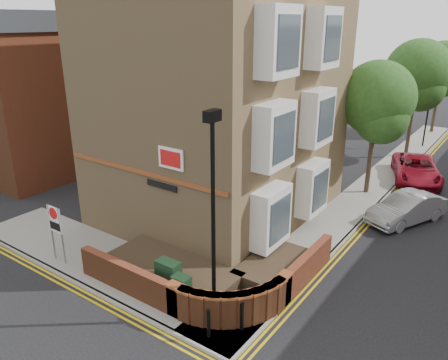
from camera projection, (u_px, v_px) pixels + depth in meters
The scene contains 22 objects.
ground at pixel (148, 321), 13.20m from camera, with size 120.00×120.00×0.00m, color black.
pavement_corner at pixel (109, 263), 16.22m from camera, with size 13.00×3.00×0.12m, color gray.
pavement_main at pixel (378, 182), 24.34m from camera, with size 2.00×32.00×0.12m, color gray.
kerb_side at pixel (75, 281), 15.08m from camera, with size 13.00×0.15×0.12m, color gray.
kerb_main_near at pixel (396, 185), 23.80m from camera, with size 0.15×32.00×0.12m, color gray.
yellow_lines_side at pixel (69, 286), 14.90m from camera, with size 13.00×0.28×0.01m, color gold.
yellow_lines_main at pixel (401, 187), 23.68m from camera, with size 0.28×32.00×0.01m, color gold.
corner_building at pixel (224, 78), 18.71m from camera, with size 8.95×10.40×13.60m.
garden_wall at pixel (199, 283), 15.11m from camera, with size 6.80×6.00×1.20m, color brown, non-canonical shape.
lamppost at pixel (213, 220), 12.09m from camera, with size 0.25×0.50×6.30m.
utility_cabinet_large at pixel (169, 278), 14.11m from camera, with size 0.80×0.45×1.20m, color black.
utility_cabinet_small at pixel (182, 292), 13.46m from camera, with size 0.55×0.40×1.10m, color black.
bollard_near at pixel (208, 323), 12.22m from camera, with size 0.11×0.11×0.90m, color black.
bollard_far at pixel (242, 316), 12.51m from camera, with size 0.11×0.11×0.90m, color black.
zone_sign at pixel (55, 224), 15.72m from camera, with size 0.72×0.07×2.20m.
side_building at pixel (57, 92), 25.89m from camera, with size 6.40×10.40×9.00m.
tree_near at pixel (377, 104), 21.24m from camera, with size 3.64×3.65×6.70m.
tree_mid at pixel (417, 77), 27.19m from camera, with size 4.03×4.03×7.42m.
tree_far at pixel (442, 70), 33.42m from camera, with size 3.81×3.81×7.00m.
traffic_light_assembly at pixel (428, 109), 30.07m from camera, with size 0.20×0.16×4.20m.
silver_car_near at pixel (407, 208), 19.45m from camera, with size 1.38×3.96×1.30m, color gray.
red_car_main at pixel (416, 169), 24.45m from camera, with size 2.30×4.98×1.38m, color maroon.
Camera 1 is at (8.18, -7.57, 8.57)m, focal length 35.00 mm.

